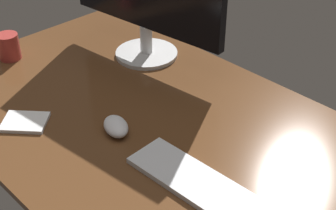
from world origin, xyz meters
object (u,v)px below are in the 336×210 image
(computer_mouse, at_px, (116,126))
(notepad, at_px, (25,122))
(coffee_mug, at_px, (9,47))
(keyboard, at_px, (210,192))

(computer_mouse, distance_m, notepad, 0.26)
(computer_mouse, height_order, notepad, computer_mouse)
(computer_mouse, xyz_separation_m, coffee_mug, (-0.57, 0.00, 0.02))
(keyboard, distance_m, notepad, 0.57)
(coffee_mug, bearing_deg, computer_mouse, -0.49)
(keyboard, height_order, notepad, keyboard)
(notepad, bearing_deg, computer_mouse, 37.25)
(coffee_mug, bearing_deg, notepad, -23.96)
(computer_mouse, xyz_separation_m, notepad, (-0.21, -0.16, -0.01))
(keyboard, xyz_separation_m, coffee_mug, (-0.91, -0.00, 0.04))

